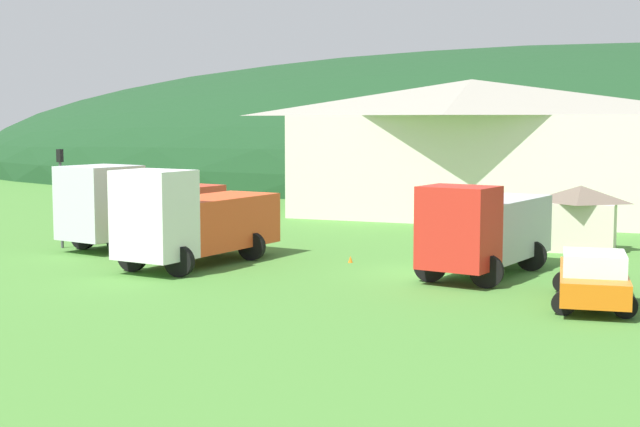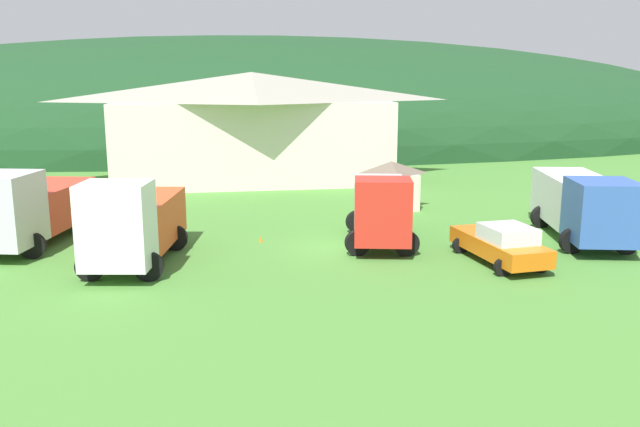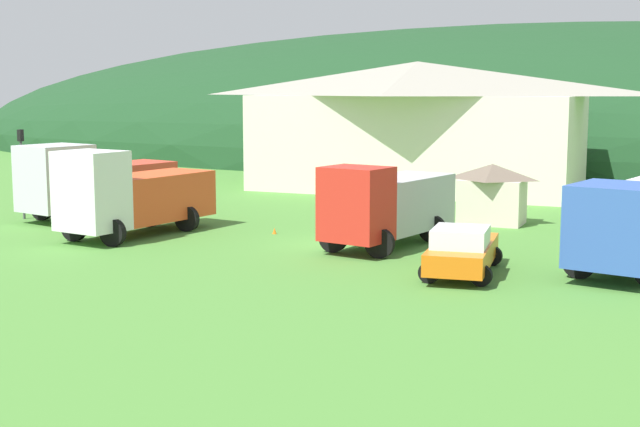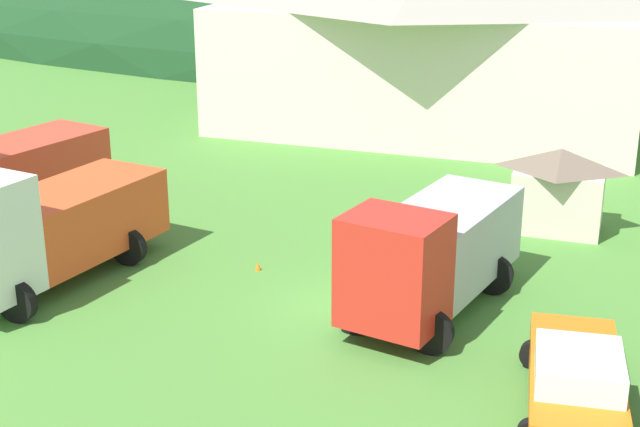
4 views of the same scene
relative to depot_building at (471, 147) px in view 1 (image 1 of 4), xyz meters
name	(u,v)px [view 1 (image 1 of 4)]	position (x,y,z in m)	size (l,w,h in m)	color
ground_plane	(423,276)	(2.59, -19.86, -3.98)	(200.00, 200.00, 0.00)	#477F33
forested_hill_backdrop	(580,179)	(2.59, 35.66, -3.98)	(131.94, 60.00, 24.18)	#193D1E
depot_building	(471,147)	(0.00, 0.00, 0.00)	(20.42, 9.51, 7.72)	silver
play_shed_cream	(580,217)	(7.12, -11.54, -2.56)	(3.06, 2.23, 2.75)	beige
tow_truck_silver	(136,205)	(-11.03, -17.03, -2.19)	(4.38, 8.36, 3.58)	silver
heavy_rig_white	(192,219)	(-6.05, -20.92, -2.20)	(3.99, 7.54, 3.71)	white
crane_truck_red	(484,228)	(4.57, -19.09, -2.27)	(3.96, 7.07, 3.30)	red
service_pickup_orange	(593,278)	(8.62, -23.04, -3.15)	(2.71, 5.25, 1.66)	orange
traffic_light_west	(61,188)	(-13.65, -18.72, -1.38)	(0.20, 0.32, 4.24)	#4C4C51
traffic_cone_near_pickup	(350,263)	(-0.78, -18.00, -3.98)	(0.36, 0.36, 0.52)	orange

